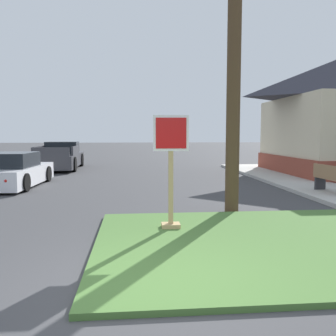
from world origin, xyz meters
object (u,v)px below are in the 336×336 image
object	(u,v)px
stop_sign	(171,175)
street_bench	(330,178)
parked_sedan_white	(14,172)
pickup_truck_charcoal	(61,158)
manhole_cover	(145,223)
utility_pole	(235,3)

from	to	relation	value
stop_sign	street_bench	size ratio (longest dim) A/B	1.48
parked_sedan_white	pickup_truck_charcoal	size ratio (longest dim) A/B	0.78
stop_sign	manhole_cover	distance (m)	1.41
parked_sedan_white	pickup_truck_charcoal	xyz separation A→B (m)	(0.33, 6.80, 0.08)
stop_sign	utility_pole	world-z (taller)	utility_pole
stop_sign	manhole_cover	bearing A→B (deg)	124.01
stop_sign	street_bench	world-z (taller)	stop_sign
stop_sign	utility_pole	bearing A→B (deg)	44.39
street_bench	utility_pole	world-z (taller)	utility_pole
pickup_truck_charcoal	utility_pole	bearing A→B (deg)	-61.42
manhole_cover	parked_sedan_white	size ratio (longest dim) A/B	0.16
utility_pole	manhole_cover	bearing A→B (deg)	-156.97
stop_sign	parked_sedan_white	bearing A→B (deg)	127.55
stop_sign	street_bench	bearing A→B (deg)	33.74
manhole_cover	stop_sign	bearing A→B (deg)	-55.99
parked_sedan_white	street_bench	world-z (taller)	parked_sedan_white
parked_sedan_white	utility_pole	bearing A→B (deg)	-36.46
street_bench	stop_sign	bearing A→B (deg)	-146.26
pickup_truck_charcoal	utility_pole	xyz separation A→B (m)	(6.42, -11.79, 4.33)
utility_pole	street_bench	bearing A→B (deg)	27.65
stop_sign	street_bench	distance (m)	6.34
stop_sign	pickup_truck_charcoal	xyz separation A→B (m)	(-4.76, 13.42, -0.51)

